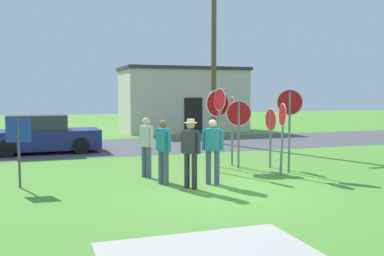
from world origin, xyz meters
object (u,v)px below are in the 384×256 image
(stop_sign_leaning_left, at_px, (219,116))
(stop_sign_tallest, at_px, (290,116))
(stop_sign_rear_left, at_px, (271,127))
(person_in_blue, at_px, (163,148))
(info_panel_leftmost, at_px, (19,140))
(stop_sign_low_front, at_px, (282,127))
(stop_sign_rear_right, at_px, (239,122))
(person_near_signs, at_px, (191,149))
(parked_car_on_street, at_px, (42,136))
(person_on_left, at_px, (146,144))
(utility_pole, at_px, (214,48))
(stop_sign_nearest, at_px, (232,118))
(person_holding_notes, at_px, (213,148))
(stop_sign_center_cluster, at_px, (218,113))

(stop_sign_leaning_left, relative_size, stop_sign_tallest, 1.01)
(stop_sign_rear_left, bearing_deg, stop_sign_tallest, -87.42)
(stop_sign_leaning_left, height_order, person_in_blue, stop_sign_leaning_left)
(stop_sign_rear_left, height_order, info_panel_leftmost, stop_sign_rear_left)
(stop_sign_tallest, bearing_deg, stop_sign_low_front, -144.55)
(stop_sign_leaning_left, xyz_separation_m, stop_sign_low_front, (1.50, -1.09, -0.29))
(stop_sign_low_front, bearing_deg, stop_sign_rear_right, 112.81)
(person_in_blue, xyz_separation_m, person_near_signs, (0.51, -0.70, 0.03))
(info_panel_leftmost, bearing_deg, parked_car_on_street, 85.08)
(person_on_left, bearing_deg, utility_pole, 56.07)
(stop_sign_tallest, bearing_deg, stop_sign_rear_right, 130.29)
(stop_sign_tallest, bearing_deg, utility_pole, 84.44)
(stop_sign_nearest, height_order, person_in_blue, stop_sign_nearest)
(parked_car_on_street, height_order, person_holding_notes, person_holding_notes)
(stop_sign_tallest, xyz_separation_m, person_holding_notes, (-2.75, -0.79, -0.76))
(utility_pole, height_order, stop_sign_rear_right, utility_pole)
(stop_sign_rear_right, bearing_deg, person_near_signs, -135.34)
(stop_sign_low_front, height_order, stop_sign_center_cluster, stop_sign_center_cluster)
(stop_sign_rear_left, bearing_deg, info_panel_leftmost, -174.95)
(stop_sign_rear_left, distance_m, stop_sign_center_cluster, 1.74)
(person_holding_notes, bearing_deg, stop_sign_leaning_left, 62.13)
(stop_sign_tallest, height_order, info_panel_leftmost, stop_sign_tallest)
(stop_sign_leaning_left, bearing_deg, utility_pole, 69.61)
(stop_sign_low_front, xyz_separation_m, person_in_blue, (-3.56, -0.13, -0.45))
(person_near_signs, bearing_deg, stop_sign_leaning_left, 50.96)
(stop_sign_rear_right, distance_m, stop_sign_center_cluster, 0.75)
(stop_sign_leaning_left, height_order, person_holding_notes, stop_sign_leaning_left)
(utility_pole, height_order, stop_sign_low_front, utility_pole)
(stop_sign_rear_right, bearing_deg, info_panel_leftmost, -172.36)
(parked_car_on_street, xyz_separation_m, stop_sign_leaning_left, (5.00, -6.25, 1.01))
(stop_sign_low_front, distance_m, stop_sign_center_cluster, 2.35)
(person_on_left, distance_m, person_near_signs, 1.93)
(stop_sign_center_cluster, bearing_deg, info_panel_leftmost, -167.36)
(stop_sign_leaning_left, distance_m, stop_sign_tallest, 2.07)
(stop_sign_leaning_left, distance_m, info_panel_leftmost, 5.61)
(stop_sign_nearest, distance_m, stop_sign_low_front, 2.16)
(stop_sign_rear_right, relative_size, person_on_left, 1.26)
(utility_pole, bearing_deg, stop_sign_rear_left, -96.77)
(stop_sign_tallest, height_order, person_near_signs, stop_sign_tallest)
(person_holding_notes, relative_size, person_near_signs, 0.97)
(stop_sign_rear_right, xyz_separation_m, stop_sign_leaning_left, (-0.85, -0.45, 0.23))
(stop_sign_rear_right, height_order, stop_sign_leaning_left, stop_sign_leaning_left)
(stop_sign_leaning_left, distance_m, stop_sign_center_cluster, 0.97)
(stop_sign_center_cluster, bearing_deg, person_near_signs, -123.46)
(stop_sign_nearest, distance_m, person_near_signs, 3.81)
(person_holding_notes, bearing_deg, person_near_signs, -155.24)
(stop_sign_tallest, height_order, person_in_blue, stop_sign_tallest)
(person_on_left, bearing_deg, stop_sign_tallest, -9.20)
(person_holding_notes, height_order, person_near_signs, person_near_signs)
(parked_car_on_street, bearing_deg, person_holding_notes, -62.01)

